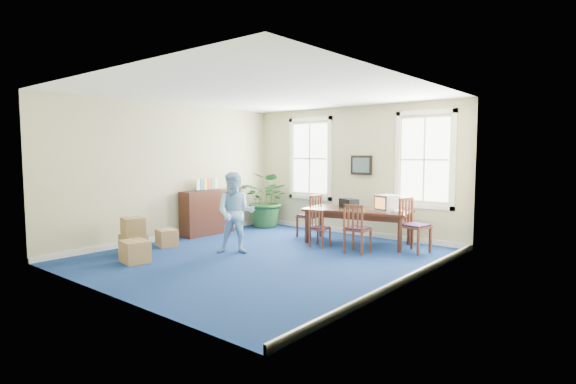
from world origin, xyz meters
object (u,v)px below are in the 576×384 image
Objects in this scene: credenza at (207,212)px; crt_tv at (387,203)px; cardboard_boxes at (143,235)px; man at (236,213)px; chair_near_left at (320,228)px; conference_table at (357,226)px; potted_plant at (268,200)px.

crt_tv is at bearing 18.11° from credenza.
credenza is at bearing 107.06° from cardboard_boxes.
crt_tv is 0.30× the size of credenza.
man is 1.93m from cardboard_boxes.
conference_table is at bearing -124.30° from chair_near_left.
potted_plant reaches higher than cardboard_boxes.
crt_tv reaches higher than conference_table.
chair_near_left is at bearing -24.67° from potted_plant.
crt_tv is 4.47m from credenza.
potted_plant is (-1.68, 2.83, -0.07)m from man.
credenza is (-3.05, -0.59, 0.15)m from chair_near_left.
credenza is (-4.22, -1.43, -0.40)m from crt_tv.
cardboard_boxes is at bearing -86.06° from potted_plant.
crt_tv is at bearing 11.90° from man.
crt_tv is 3.82m from potted_plant.
potted_plant is (-3.80, 0.37, -0.21)m from crt_tv.
potted_plant reaches higher than chair_near_left.
chair_near_left is 1.93m from man.
potted_plant is at bearing 160.56° from conference_table.
man is (-1.43, -2.42, 0.44)m from conference_table.
chair_near_left is 3.12m from credenza.
credenza is at bearing 7.58° from chair_near_left.
conference_table is 5.38× the size of crt_tv.
credenza is 1.06× the size of cardboard_boxes.
crt_tv is 0.26× the size of man.
chair_near_left is (-0.48, -0.79, 0.02)m from conference_table.
credenza is 2.40m from cardboard_boxes.
cardboard_boxes is (-2.35, -2.88, -0.03)m from chair_near_left.
cardboard_boxes is at bearing 47.38° from chair_near_left.
man is 2.36m from credenza.
cardboard_boxes is (0.70, -2.29, -0.18)m from credenza.
conference_table is 0.92m from chair_near_left.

